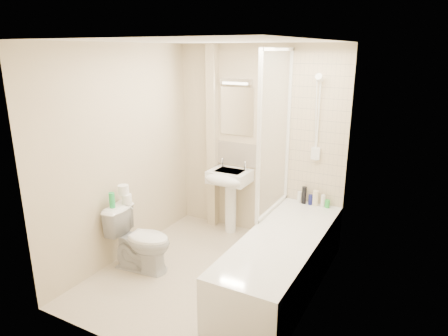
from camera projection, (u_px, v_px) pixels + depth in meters
The scene contains 25 objects.
floor at pixel (208, 275), 4.28m from camera, with size 2.50×2.50×0.00m, color beige.
wall_back at pixel (258, 143), 4.99m from camera, with size 2.20×0.02×2.40m, color beige.
wall_left at pixel (122, 155), 4.44m from camera, with size 0.02×2.50×2.40m, color beige.
wall_right at pixel (316, 186), 3.43m from camera, with size 0.02×2.50×2.40m, color beige.
ceiling at pixel (205, 41), 3.59m from camera, with size 2.20×2.50×0.02m, color white.
tile_back at pixel (318, 131), 4.57m from camera, with size 0.70×0.01×1.75m, color beige.
tile_right at pixel (323, 155), 3.54m from camera, with size 0.01×2.10×1.75m, color beige.
pipe_boxing at pixel (213, 139), 5.22m from camera, with size 0.12×0.12×2.40m, color beige.
splashback at pixel (237, 154), 5.16m from camera, with size 0.60×0.01×0.30m, color beige.
mirror at pixel (237, 111), 5.00m from camera, with size 0.46×0.01×0.60m, color white.
strip_light at pixel (236, 81), 4.88m from camera, with size 0.42×0.07×0.07m, color silver.
bathtub at pixel (282, 260), 4.02m from camera, with size 0.70×2.10×0.55m.
shower_screen at pixel (275, 133), 4.35m from camera, with size 0.04×0.92×1.80m.
shower_fixture at pixel (317, 122), 4.50m from camera, with size 0.10×0.16×0.99m.
pedestal_sink at pixel (228, 184), 5.07m from camera, with size 0.50×0.47×0.97m.
bottle_white_a at pixel (299, 197), 4.81m from camera, with size 0.05×0.05×0.14m, color white.
bottle_black_b at pixel (304, 195), 4.77m from camera, with size 0.06×0.06×0.21m, color black.
bottle_blue at pixel (311, 200), 4.74m from camera, with size 0.05×0.05×0.12m, color navy.
bottle_cream at pixel (315, 198), 4.71m from camera, with size 0.07×0.07×0.18m, color beige.
bottle_white_b at pixel (323, 201), 4.67m from camera, with size 0.05×0.05×0.15m, color white.
bottle_green at pixel (327, 204), 4.66m from camera, with size 0.05×0.05×0.09m, color green.
toilet at pixel (140, 239), 4.32m from camera, with size 0.73×0.47×0.70m, color white.
toilet_roll_lower at pixel (127, 199), 4.37m from camera, with size 0.11×0.11×0.10m, color white.
toilet_roll_upper at pixel (123, 190), 4.36m from camera, with size 0.12×0.12×0.10m, color white.
green_bottle at pixel (112, 200), 4.24m from camera, with size 0.06×0.06×0.17m, color green.
Camera 1 is at (1.95, -3.23, 2.33)m, focal length 32.00 mm.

